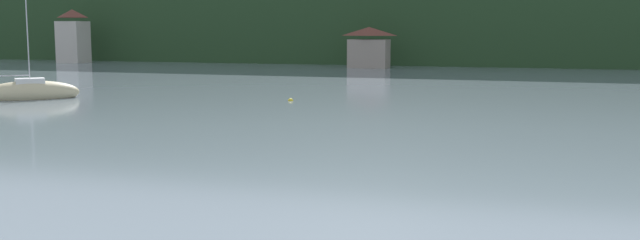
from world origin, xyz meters
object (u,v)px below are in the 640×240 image
Objects in this scene: shore_building_west at (73,37)px; shore_building_westcentral at (369,48)px; mooring_buoy_near at (291,101)px; sailboat_far_2 at (30,93)px.

shore_building_west reaches higher than shore_building_westcentral.
shore_building_westcentral is at bearing 96.03° from mooring_buoy_near.
shore_building_westcentral is (48.25, -0.14, -1.32)m from shore_building_west.
mooring_buoy_near is at bearing -83.97° from shore_building_westcentral.
shore_building_west is 60.54m from sailboat_far_2.
shore_building_westcentral is at bearing 29.54° from sailboat_far_2.
mooring_buoy_near is at bearing -40.91° from shore_building_west.
shore_building_west is 0.92× the size of sailboat_far_2.
shore_building_west is 70.38m from mooring_buoy_near.
sailboat_far_2 is at bearing -57.26° from shore_building_west.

